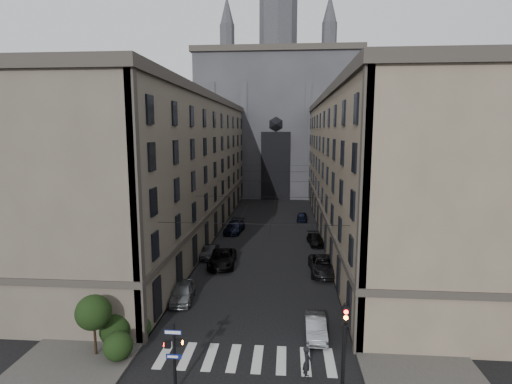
% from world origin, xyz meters
% --- Properties ---
extents(sidewalk_left, '(7.00, 80.00, 0.15)m').
position_xyz_m(sidewalk_left, '(-10.50, 36.00, 0.07)').
color(sidewalk_left, '#383533').
rests_on(sidewalk_left, ground).
extents(sidewalk_right, '(7.00, 80.00, 0.15)m').
position_xyz_m(sidewalk_right, '(10.50, 36.00, 0.07)').
color(sidewalk_right, '#383533').
rests_on(sidewalk_right, ground).
extents(zebra_crossing, '(11.00, 3.20, 0.01)m').
position_xyz_m(zebra_crossing, '(0.00, 5.00, 0.01)').
color(zebra_crossing, beige).
rests_on(zebra_crossing, ground).
extents(building_left, '(13.60, 60.60, 18.85)m').
position_xyz_m(building_left, '(-13.44, 36.00, 9.34)').
color(building_left, '#534B40').
rests_on(building_left, ground).
extents(building_right, '(13.60, 60.60, 18.85)m').
position_xyz_m(building_right, '(13.44, 36.00, 9.34)').
color(building_right, brown).
rests_on(building_right, ground).
extents(gothic_tower, '(35.00, 23.00, 58.00)m').
position_xyz_m(gothic_tower, '(0.00, 74.96, 17.80)').
color(gothic_tower, '#2D2D33').
rests_on(gothic_tower, ground).
extents(pedestrian_signal_left, '(1.02, 0.38, 4.00)m').
position_xyz_m(pedestrian_signal_left, '(-3.51, 1.50, 2.32)').
color(pedestrian_signal_left, black).
rests_on(pedestrian_signal_left, ground).
extents(traffic_light_right, '(0.34, 0.50, 5.20)m').
position_xyz_m(traffic_light_right, '(5.60, 1.92, 3.29)').
color(traffic_light_right, black).
rests_on(traffic_light_right, ground).
extents(shrub_cluster, '(3.90, 4.40, 3.90)m').
position_xyz_m(shrub_cluster, '(-8.72, 5.01, 1.80)').
color(shrub_cluster, black).
rests_on(shrub_cluster, sidewalk_left).
extents(tram_wires, '(14.00, 60.00, 0.43)m').
position_xyz_m(tram_wires, '(0.00, 35.63, 7.25)').
color(tram_wires, black).
rests_on(tram_wires, ground).
extents(car_left_near, '(2.21, 4.61, 1.52)m').
position_xyz_m(car_left_near, '(-6.18, 13.14, 0.76)').
color(car_left_near, slate).
rests_on(car_left_near, ground).
extents(car_left_midnear, '(1.62, 4.12, 1.34)m').
position_xyz_m(car_left_midnear, '(-6.20, 24.81, 0.67)').
color(car_left_midnear, black).
rests_on(car_left_midnear, ground).
extents(car_left_midfar, '(2.96, 5.93, 1.61)m').
position_xyz_m(car_left_midfar, '(-4.30, 22.15, 0.81)').
color(car_left_midfar, black).
rests_on(car_left_midfar, ground).
extents(car_left_far, '(2.76, 5.66, 1.59)m').
position_xyz_m(car_left_far, '(-4.90, 36.29, 0.79)').
color(car_left_far, black).
rests_on(car_left_far, ground).
extents(car_right_near, '(1.43, 4.08, 1.34)m').
position_xyz_m(car_right_near, '(4.57, 8.14, 0.67)').
color(car_right_near, gray).
rests_on(car_right_near, ground).
extents(car_right_midnear, '(2.88, 6.00, 1.65)m').
position_xyz_m(car_right_midnear, '(6.20, 20.68, 0.82)').
color(car_right_midnear, black).
rests_on(car_right_midnear, ground).
extents(car_right_midfar, '(2.39, 4.70, 1.31)m').
position_xyz_m(car_right_midfar, '(6.13, 30.94, 0.65)').
color(car_right_midfar, black).
rests_on(car_right_midfar, ground).
extents(car_right_far, '(1.84, 4.03, 1.34)m').
position_xyz_m(car_right_far, '(4.85, 44.39, 0.67)').
color(car_right_far, black).
rests_on(car_right_far, ground).
extents(pedestrian, '(0.58, 0.77, 1.91)m').
position_xyz_m(pedestrian, '(3.74, 3.32, 0.95)').
color(pedestrian, black).
rests_on(pedestrian, ground).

